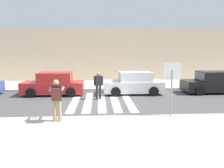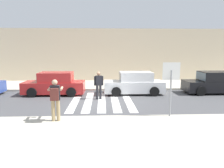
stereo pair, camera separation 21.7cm
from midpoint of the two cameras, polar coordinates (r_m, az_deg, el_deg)
The scene contains 15 objects.
ground_plane at distance 13.00m, azimuth -2.21°, elevation -4.68°, with size 120.00×120.00×0.00m, color #4C4C4F.
sidewalk_near at distance 7.09m, azimuth -1.94°, elevation -15.89°, with size 60.00×6.00×0.14m, color beige.
sidewalk_far at distance 18.88m, azimuth -2.31°, elevation -0.22°, with size 60.00×4.80×0.14m, color beige.
building_facade_far at distance 23.05m, azimuth -2.38°, elevation 7.57°, with size 56.00×4.00×5.07m, color beige.
crosswalk_stripe_0 at distance 13.29m, azimuth -9.15°, elevation -4.47°, with size 0.44×5.20×0.01m, color silver.
crosswalk_stripe_1 at distance 13.22m, azimuth -5.70°, elevation -4.48°, with size 0.44×5.20×0.01m, color silver.
crosswalk_stripe_2 at distance 13.19m, azimuth -2.21°, elevation -4.46°, with size 0.44×5.20×0.01m, color silver.
crosswalk_stripe_3 at distance 13.22m, azimuth 1.26°, elevation -4.43°, with size 0.44×5.20×0.01m, color silver.
crosswalk_stripe_4 at distance 13.30m, azimuth 4.72°, elevation -4.38°, with size 0.44×5.20×0.01m, color silver.
stop_sign at distance 9.82m, azimuth 15.80°, elevation 1.66°, with size 0.76×0.08×2.38m.
photographer_with_backpack at distance 9.15m, azimuth -13.99°, elevation -3.21°, with size 0.63×0.88×1.72m.
pedestrian_crossing at distance 13.53m, azimuth -3.03°, elevation 0.06°, with size 0.57×0.30×1.72m.
parked_car_red at distance 15.45m, azimuth -14.31°, elevation -0.05°, with size 4.10×1.92×1.55m.
parked_car_white at distance 15.29m, azimuth 6.23°, elevation 0.09°, with size 4.10×1.92×1.55m.
parked_car_black at distance 17.11m, azimuth 25.45°, elevation 0.21°, with size 4.10×1.92×1.55m.
Camera 2 is at (0.06, -12.65, 3.03)m, focal length 35.00 mm.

